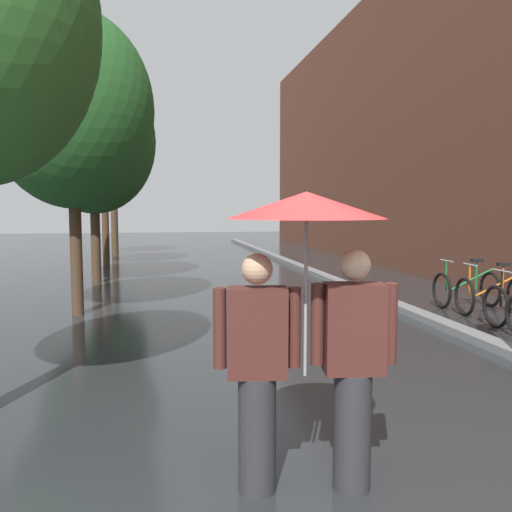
# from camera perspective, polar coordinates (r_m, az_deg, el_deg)

# --- Properties ---
(kerb_strip) EXTENTS (0.30, 36.00, 0.12)m
(kerb_strip) POSITION_cam_1_polar(r_m,az_deg,el_deg) (13.83, 8.58, -2.66)
(kerb_strip) COLOR slate
(kerb_strip) RESTS_ON ground
(street_tree_1) EXTENTS (2.88, 2.88, 5.43)m
(street_tree_1) POSITION_cam_1_polar(r_m,az_deg,el_deg) (10.17, -19.37, 14.73)
(street_tree_1) COLOR #473323
(street_tree_1) RESTS_ON ground
(street_tree_2) EXTENTS (3.16, 3.16, 5.52)m
(street_tree_2) POSITION_cam_1_polar(r_m,az_deg,el_deg) (14.32, -17.29, 11.83)
(street_tree_2) COLOR #473323
(street_tree_2) RESTS_ON ground
(street_tree_3) EXTENTS (2.84, 2.84, 5.58)m
(street_tree_3) POSITION_cam_1_polar(r_m,az_deg,el_deg) (18.13, -16.25, 11.98)
(street_tree_3) COLOR #473323
(street_tree_3) RESTS_ON ground
(street_tree_4) EXTENTS (2.56, 2.56, 5.34)m
(street_tree_4) POSITION_cam_1_polar(r_m,az_deg,el_deg) (22.91, -15.27, 9.99)
(street_tree_4) COLOR #473323
(street_tree_4) RESTS_ON ground
(parked_bicycle_4) EXTENTS (1.14, 0.79, 0.96)m
(parked_bicycle_4) POSITION_cam_1_polar(r_m,az_deg,el_deg) (10.45, 24.21, -3.86)
(parked_bicycle_4) COLOR black
(parked_bicycle_4) RESTS_ON ground
(parked_bicycle_5) EXTENTS (1.11, 0.74, 0.96)m
(parked_bicycle_5) POSITION_cam_1_polar(r_m,az_deg,el_deg) (11.06, 21.86, -3.30)
(parked_bicycle_5) COLOR black
(parked_bicycle_5) RESTS_ON ground
(couple_under_umbrella) EXTENTS (1.23, 1.06, 2.05)m
(couple_under_umbrella) POSITION_cam_1_polar(r_m,az_deg,el_deg) (3.56, 5.45, -4.51)
(couple_under_umbrella) COLOR #2D2D33
(couple_under_umbrella) RESTS_ON ground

